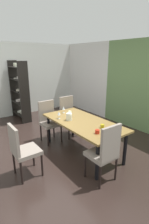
% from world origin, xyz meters
% --- Properties ---
extents(ground_plane, '(5.99, 5.23, 0.02)m').
position_xyz_m(ground_plane, '(0.00, 0.00, -0.01)').
color(ground_plane, black).
extents(back_panel_interior, '(2.29, 0.10, 2.56)m').
position_xyz_m(back_panel_interior, '(-1.85, 2.56, 1.28)').
color(back_panel_interior, silver).
rests_on(back_panel_interior, ground_plane).
extents(left_interior_panel, '(0.10, 5.23, 2.56)m').
position_xyz_m(left_interior_panel, '(-2.95, 0.00, 1.28)').
color(left_interior_panel, silver).
rests_on(left_interior_panel, ground_plane).
extents(dining_table, '(1.95, 0.94, 0.75)m').
position_xyz_m(dining_table, '(0.65, 0.39, 0.67)').
color(dining_table, olive).
rests_on(dining_table, ground_plane).
extents(chair_left_far, '(0.45, 0.44, 1.07)m').
position_xyz_m(chair_left_far, '(-0.33, 0.70, 0.59)').
color(chair_left_far, gray).
rests_on(chair_left_far, ground_plane).
extents(chair_head_near, '(0.44, 0.44, 1.00)m').
position_xyz_m(chair_head_near, '(0.68, -0.99, 0.57)').
color(chair_head_near, gray).
rests_on(chair_head_near, ground_plane).
extents(chair_right_near, '(0.44, 0.44, 1.07)m').
position_xyz_m(chair_right_near, '(1.63, 0.08, 0.59)').
color(chair_right_near, gray).
rests_on(chair_right_near, ground_plane).
extents(chair_left_near, '(0.45, 0.44, 1.03)m').
position_xyz_m(chair_left_near, '(-0.33, 0.08, 0.58)').
color(chair_left_near, gray).
rests_on(chair_left_near, ground_plane).
extents(display_shelf, '(1.00, 0.31, 1.97)m').
position_xyz_m(display_shelf, '(-2.35, 0.08, 1.00)').
color(display_shelf, black).
rests_on(display_shelf, ground_plane).
extents(wine_glass_south, '(0.07, 0.07, 0.17)m').
position_xyz_m(wine_glass_south, '(-0.09, 0.37, 0.87)').
color(wine_glass_south, silver).
rests_on(wine_glass_south, dining_table).
extents(wine_glass_west, '(0.07, 0.07, 0.16)m').
position_xyz_m(wine_glass_west, '(0.21, 0.06, 0.88)').
color(wine_glass_west, silver).
rests_on(wine_glass_west, dining_table).
extents(serving_bowl_near_window, '(0.13, 0.13, 0.04)m').
position_xyz_m(serving_bowl_near_window, '(1.44, 0.43, 0.77)').
color(serving_bowl_near_window, white).
rests_on(serving_bowl_near_window, dining_table).
extents(cup_right, '(0.08, 0.08, 0.08)m').
position_xyz_m(cup_right, '(0.08, 0.44, 0.79)').
color(cup_right, '#E1F0C6').
rests_on(cup_right, dining_table).
extents(cup_left, '(0.08, 0.08, 0.07)m').
position_xyz_m(cup_left, '(1.30, 0.21, 0.79)').
color(cup_left, red).
rests_on(cup_left, dining_table).
extents(cup_near_shelf, '(0.08, 0.08, 0.07)m').
position_xyz_m(cup_near_shelf, '(1.17, 0.47, 0.79)').
color(cup_near_shelf, '#A69619').
rests_on(cup_near_shelf, dining_table).
extents(cup_corner, '(0.07, 0.07, 0.09)m').
position_xyz_m(cup_corner, '(1.51, 0.19, 0.80)').
color(cup_corner, '#31715B').
rests_on(cup_corner, dining_table).
extents(pitcher_center, '(0.14, 0.13, 0.16)m').
position_xyz_m(pitcher_center, '(0.42, 0.19, 0.83)').
color(pitcher_center, silver).
rests_on(pitcher_center, dining_table).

